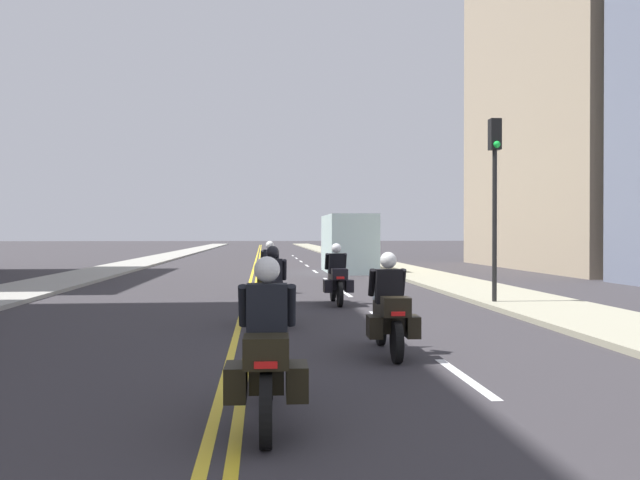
{
  "coord_description": "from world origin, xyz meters",
  "views": [
    {
      "loc": [
        0.37,
        -0.2,
        1.86
      ],
      "look_at": [
        1.58,
        13.47,
        1.74
      ],
      "focal_mm": 36.4,
      "sensor_mm": 36.0,
      "label": 1
    }
  ],
  "objects_px": {
    "motorcycle_1": "(389,313)",
    "motorcycle_2": "(273,293)",
    "motorcycle_3": "(337,279)",
    "parked_truck": "(347,246)",
    "motorcycle_4": "(270,273)",
    "motorcycle_0": "(267,356)",
    "traffic_light_near": "(495,178)"
  },
  "relations": [
    {
      "from": "motorcycle_3",
      "to": "parked_truck",
      "type": "height_order",
      "value": "parked_truck"
    },
    {
      "from": "motorcycle_3",
      "to": "parked_truck",
      "type": "bearing_deg",
      "value": 80.73
    },
    {
      "from": "motorcycle_1",
      "to": "traffic_light_near",
      "type": "xyz_separation_m",
      "value": [
        4.04,
        6.46,
        2.67
      ]
    },
    {
      "from": "traffic_light_near",
      "to": "parked_truck",
      "type": "xyz_separation_m",
      "value": [
        -1.8,
        15.71,
        -2.05
      ]
    },
    {
      "from": "motorcycle_1",
      "to": "motorcycle_0",
      "type": "bearing_deg",
      "value": -116.82
    },
    {
      "from": "motorcycle_1",
      "to": "motorcycle_3",
      "type": "distance_m",
      "value": 7.19
    },
    {
      "from": "motorcycle_2",
      "to": "motorcycle_3",
      "type": "bearing_deg",
      "value": 65.99
    },
    {
      "from": "motorcycle_2",
      "to": "motorcycle_3",
      "type": "relative_size",
      "value": 0.99
    },
    {
      "from": "motorcycle_1",
      "to": "motorcycle_3",
      "type": "relative_size",
      "value": 1.01
    },
    {
      "from": "motorcycle_4",
      "to": "traffic_light_near",
      "type": "xyz_separation_m",
      "value": [
        5.77,
        -4.02,
        2.67
      ]
    },
    {
      "from": "motorcycle_0",
      "to": "parked_truck",
      "type": "relative_size",
      "value": 0.35
    },
    {
      "from": "motorcycle_4",
      "to": "parked_truck",
      "type": "relative_size",
      "value": 0.33
    },
    {
      "from": "motorcycle_3",
      "to": "motorcycle_4",
      "type": "height_order",
      "value": "motorcycle_4"
    },
    {
      "from": "motorcycle_1",
      "to": "parked_truck",
      "type": "bearing_deg",
      "value": 85.97
    },
    {
      "from": "motorcycle_3",
      "to": "motorcycle_4",
      "type": "bearing_deg",
      "value": 116.99
    },
    {
      "from": "traffic_light_near",
      "to": "motorcycle_1",
      "type": "bearing_deg",
      "value": -122.02
    },
    {
      "from": "motorcycle_4",
      "to": "traffic_light_near",
      "type": "distance_m",
      "value": 7.52
    },
    {
      "from": "motorcycle_0",
      "to": "motorcycle_3",
      "type": "bearing_deg",
      "value": 80.93
    },
    {
      "from": "traffic_light_near",
      "to": "parked_truck",
      "type": "distance_m",
      "value": 15.95
    },
    {
      "from": "motorcycle_3",
      "to": "parked_truck",
      "type": "relative_size",
      "value": 0.33
    },
    {
      "from": "motorcycle_1",
      "to": "motorcycle_2",
      "type": "distance_m",
      "value": 3.82
    },
    {
      "from": "motorcycle_3",
      "to": "parked_truck",
      "type": "xyz_separation_m",
      "value": [
        2.23,
        14.98,
        0.6
      ]
    },
    {
      "from": "motorcycle_1",
      "to": "motorcycle_4",
      "type": "distance_m",
      "value": 10.63
    },
    {
      "from": "traffic_light_near",
      "to": "parked_truck",
      "type": "relative_size",
      "value": 0.75
    },
    {
      "from": "motorcycle_2",
      "to": "parked_truck",
      "type": "xyz_separation_m",
      "value": [
        3.99,
        18.77,
        0.62
      ]
    },
    {
      "from": "motorcycle_1",
      "to": "parked_truck",
      "type": "height_order",
      "value": "parked_truck"
    },
    {
      "from": "motorcycle_1",
      "to": "motorcycle_4",
      "type": "height_order",
      "value": "motorcycle_4"
    },
    {
      "from": "motorcycle_0",
      "to": "motorcycle_3",
      "type": "xyz_separation_m",
      "value": [
        1.92,
        10.7,
        0.01
      ]
    },
    {
      "from": "motorcycle_1",
      "to": "motorcycle_3",
      "type": "height_order",
      "value": "motorcycle_3"
    },
    {
      "from": "motorcycle_3",
      "to": "motorcycle_4",
      "type": "distance_m",
      "value": 3.72
    },
    {
      "from": "motorcycle_0",
      "to": "motorcycle_1",
      "type": "xyz_separation_m",
      "value": [
        1.91,
        3.5,
        -0.02
      ]
    },
    {
      "from": "motorcycle_0",
      "to": "motorcycle_1",
      "type": "bearing_deg",
      "value": 62.52
    }
  ]
}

